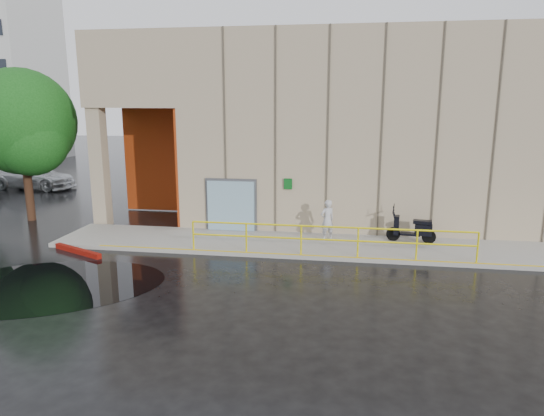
{
  "coord_description": "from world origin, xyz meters",
  "views": [
    {
      "loc": [
        4.75,
        -12.62,
        5.23
      ],
      "look_at": [
        2.32,
        3.0,
        1.76
      ],
      "focal_mm": 32.0,
      "sensor_mm": 36.0,
      "label": 1
    }
  ],
  "objects": [
    {
      "name": "building",
      "position": [
        5.1,
        10.98,
        4.21
      ],
      "size": [
        20.0,
        10.17,
        8.0
      ],
      "color": "tan",
      "rests_on": "ground"
    },
    {
      "name": "scooter",
      "position": [
        7.2,
        5.23,
        0.94
      ],
      "size": [
        1.81,
        0.83,
        1.37
      ],
      "rotation": [
        0.0,
        0.0,
        -0.15
      ],
      "color": "black",
      "rests_on": "sidewalk"
    },
    {
      "name": "car_c",
      "position": [
        -14.29,
        14.22,
        0.76
      ],
      "size": [
        5.35,
        2.46,
        1.51
      ],
      "primitive_type": "imported",
      "rotation": [
        0.0,
        0.0,
        1.5
      ],
      "color": "#B1B5B9",
      "rests_on": "ground"
    },
    {
      "name": "puddle",
      "position": [
        -3.99,
        -0.62,
        0.0
      ],
      "size": [
        8.33,
        6.74,
        0.01
      ],
      "primitive_type": "cube",
      "rotation": [
        0.0,
        0.0,
        0.37
      ],
      "color": "black",
      "rests_on": "ground"
    },
    {
      "name": "tree_near",
      "position": [
        -9.13,
        6.68,
        4.21
      ],
      "size": [
        4.58,
        4.58,
        6.69
      ],
      "rotation": [
        0.0,
        0.0,
        0.06
      ],
      "color": "black",
      "rests_on": "ground"
    },
    {
      "name": "guardrail",
      "position": [
        4.25,
        3.15,
        0.68
      ],
      "size": [
        9.56,
        0.06,
        1.03
      ],
      "color": "yellow",
      "rests_on": "sidewalk"
    },
    {
      "name": "person",
      "position": [
        4.09,
        5.04,
        0.92
      ],
      "size": [
        0.67,
        0.62,
        1.54
      ],
      "primitive_type": "imported",
      "rotation": [
        0.0,
        0.0,
        3.72
      ],
      "color": "#B5B5BA",
      "rests_on": "sidewalk"
    },
    {
      "name": "sidewalk",
      "position": [
        4.0,
        4.5,
        0.07
      ],
      "size": [
        20.0,
        3.0,
        0.15
      ],
      "primitive_type": "cube",
      "color": "gray",
      "rests_on": "ground"
    },
    {
      "name": "red_curb",
      "position": [
        -4.55,
        2.5,
        0.09
      ],
      "size": [
        2.25,
        1.18,
        0.18
      ],
      "primitive_type": "cube",
      "rotation": [
        0.0,
        0.0,
        -0.44
      ],
      "color": "maroon",
      "rests_on": "ground"
    },
    {
      "name": "ground",
      "position": [
        0.0,
        0.0,
        0.0
      ],
      "size": [
        120.0,
        120.0,
        0.0
      ],
      "primitive_type": "plane",
      "color": "black",
      "rests_on": "ground"
    }
  ]
}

